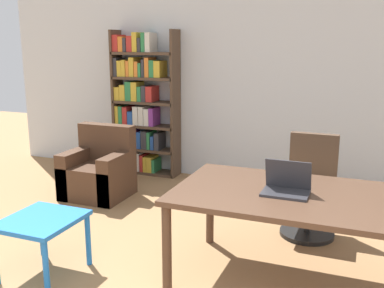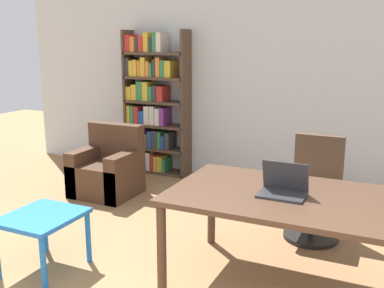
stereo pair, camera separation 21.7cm
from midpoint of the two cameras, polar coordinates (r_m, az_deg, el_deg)
The scene contains 7 objects.
wall_back at distance 5.70m, azimuth 10.18°, elevation 8.09°, with size 8.00×0.06×2.70m.
desk at distance 3.36m, azimuth 12.22°, elevation -7.45°, with size 1.89×1.06×0.73m.
laptop at distance 3.32m, azimuth 10.07°, elevation -5.32°, with size 0.33×0.24×0.24m.
office_chair at distance 4.40m, azimuth 13.41°, elevation -5.78°, with size 0.51×0.51×0.96m.
side_table_blue at distance 3.77m, azimuth -20.12°, elevation -9.85°, with size 0.54×0.59×0.47m.
armchair at distance 5.48m, azimuth -12.87°, elevation -3.59°, with size 0.72×0.64×0.83m.
bookshelf at distance 6.23m, azimuth -7.53°, elevation 4.79°, with size 0.92×0.28×1.96m.
Camera 1 is at (1.04, -1.08, 1.81)m, focal length 42.00 mm.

